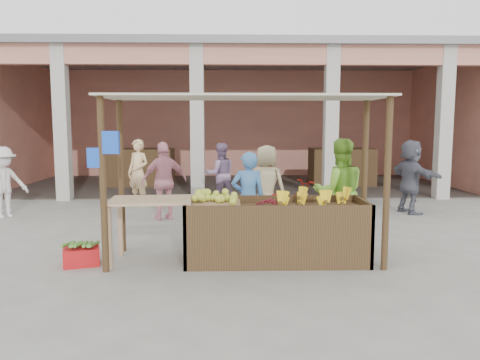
{
  "coord_description": "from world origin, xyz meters",
  "views": [
    {
      "loc": [
        -0.18,
        -6.64,
        1.99
      ],
      "look_at": [
        0.01,
        1.2,
        1.05
      ],
      "focal_mm": 35.0,
      "sensor_mm": 36.0,
      "label": 1
    }
  ],
  "objects_px": {
    "vendor_blue": "(248,195)",
    "motorcycle": "(286,202)",
    "fruit_stall": "(276,234)",
    "red_crate": "(81,256)",
    "vendor_green": "(339,190)",
    "side_table": "(151,209)"
  },
  "relations": [
    {
      "from": "side_table",
      "to": "motorcycle",
      "type": "height_order",
      "value": "side_table"
    },
    {
      "from": "red_crate",
      "to": "vendor_green",
      "type": "distance_m",
      "value": 4.11
    },
    {
      "from": "fruit_stall",
      "to": "vendor_blue",
      "type": "xyz_separation_m",
      "value": [
        -0.36,
        1.0,
        0.42
      ]
    },
    {
      "from": "vendor_blue",
      "to": "motorcycle",
      "type": "distance_m",
      "value": 1.77
    },
    {
      "from": "vendor_blue",
      "to": "side_table",
      "type": "bearing_deg",
      "value": 31.43
    },
    {
      "from": "vendor_green",
      "to": "motorcycle",
      "type": "relative_size",
      "value": 1.07
    },
    {
      "from": "vendor_blue",
      "to": "red_crate",
      "type": "bearing_deg",
      "value": 21.39
    },
    {
      "from": "fruit_stall",
      "to": "side_table",
      "type": "relative_size",
      "value": 2.18
    },
    {
      "from": "fruit_stall",
      "to": "vendor_green",
      "type": "distance_m",
      "value": 1.52
    },
    {
      "from": "red_crate",
      "to": "vendor_green",
      "type": "relative_size",
      "value": 0.26
    },
    {
      "from": "side_table",
      "to": "red_crate",
      "type": "relative_size",
      "value": 2.45
    },
    {
      "from": "side_table",
      "to": "vendor_blue",
      "type": "distance_m",
      "value": 1.76
    },
    {
      "from": "fruit_stall",
      "to": "red_crate",
      "type": "distance_m",
      "value": 2.79
    },
    {
      "from": "red_crate",
      "to": "vendor_blue",
      "type": "relative_size",
      "value": 0.3
    },
    {
      "from": "side_table",
      "to": "red_crate",
      "type": "height_order",
      "value": "side_table"
    },
    {
      "from": "fruit_stall",
      "to": "motorcycle",
      "type": "relative_size",
      "value": 1.51
    },
    {
      "from": "fruit_stall",
      "to": "vendor_blue",
      "type": "distance_m",
      "value": 1.15
    },
    {
      "from": "fruit_stall",
      "to": "side_table",
      "type": "bearing_deg",
      "value": -179.54
    },
    {
      "from": "vendor_blue",
      "to": "vendor_green",
      "type": "height_order",
      "value": "vendor_green"
    },
    {
      "from": "red_crate",
      "to": "vendor_blue",
      "type": "bearing_deg",
      "value": 7.71
    },
    {
      "from": "fruit_stall",
      "to": "motorcycle",
      "type": "height_order",
      "value": "motorcycle"
    },
    {
      "from": "fruit_stall",
      "to": "red_crate",
      "type": "height_order",
      "value": "fruit_stall"
    }
  ]
}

